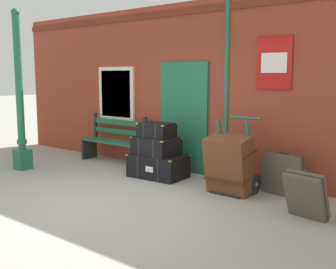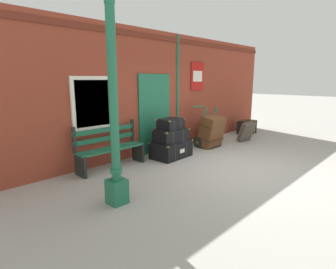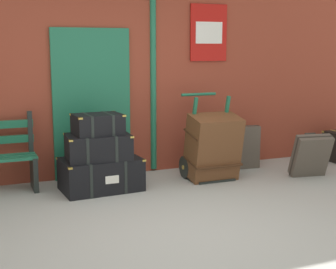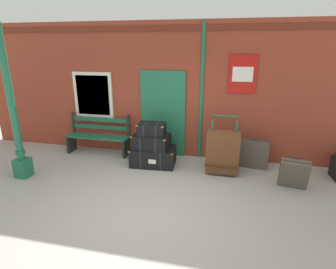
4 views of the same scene
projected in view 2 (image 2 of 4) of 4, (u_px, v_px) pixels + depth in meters
The scene contains 12 objects.
ground_plane at pixel (240, 169), 6.07m from camera, with size 60.00×60.00×0.00m, color #A3A099.
brick_facade at pixel (158, 93), 7.50m from camera, with size 10.40×0.35×3.20m.
lamp_post at pixel (115, 131), 4.17m from camera, with size 0.28×0.28×3.11m.
platform_bench at pixel (110, 148), 6.08m from camera, with size 1.60×0.43×1.01m.
steamer_trunk_base at pixel (171, 149), 6.95m from camera, with size 1.05×0.71×0.43m.
steamer_trunk_middle at pixel (171, 135), 6.84m from camera, with size 0.84×0.60×0.33m.
steamer_trunk_top at pixel (171, 124), 6.79m from camera, with size 0.64×0.49×0.27m.
porters_trolley at pixel (206, 137), 8.08m from camera, with size 0.71×0.66×1.18m.
large_brown_trunk at pixel (211, 131), 7.92m from camera, with size 0.70×0.60×0.95m.
suitcase_slate at pixel (246, 132), 8.64m from camera, with size 0.57×0.44×0.64m.
suitcase_cream at pixel (211, 131), 8.73m from camera, with size 0.69×0.25×0.69m.
corner_trunk at pixel (247, 127), 9.98m from camera, with size 0.72×0.54×0.49m.
Camera 2 is at (-5.28, -2.87, 1.97)m, focal length 29.12 mm.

